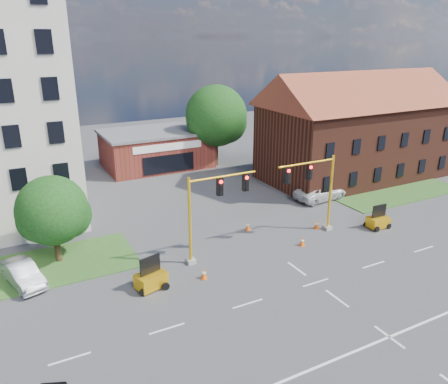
{
  "coord_description": "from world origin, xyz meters",
  "views": [
    {
      "loc": [
        -16.33,
        -18.69,
        14.71
      ],
      "look_at": [
        -1.34,
        10.0,
        3.17
      ],
      "focal_mm": 35.0,
      "sensor_mm": 36.0,
      "label": 1
    }
  ],
  "objects_px": {
    "trailer_west": "(151,279)",
    "trailer_east": "(378,221)",
    "signal_mast_east": "(314,187)",
    "pickup_white": "(320,192)",
    "signal_mast_west": "(212,206)"
  },
  "relations": [
    {
      "from": "trailer_west",
      "to": "signal_mast_west",
      "type": "bearing_deg",
      "value": 3.07
    },
    {
      "from": "pickup_white",
      "to": "signal_mast_west",
      "type": "bearing_deg",
      "value": 106.98
    },
    {
      "from": "pickup_white",
      "to": "trailer_east",
      "type": "bearing_deg",
      "value": 174.1
    },
    {
      "from": "signal_mast_west",
      "to": "pickup_white",
      "type": "distance_m",
      "value": 15.77
    },
    {
      "from": "signal_mast_west",
      "to": "trailer_west",
      "type": "height_order",
      "value": "signal_mast_west"
    },
    {
      "from": "signal_mast_west",
      "to": "pickup_white",
      "type": "height_order",
      "value": "signal_mast_west"
    },
    {
      "from": "trailer_east",
      "to": "pickup_white",
      "type": "distance_m",
      "value": 7.38
    },
    {
      "from": "signal_mast_east",
      "to": "pickup_white",
      "type": "relative_size",
      "value": 1.16
    },
    {
      "from": "signal_mast_east",
      "to": "trailer_west",
      "type": "distance_m",
      "value": 14.28
    },
    {
      "from": "signal_mast_west",
      "to": "trailer_west",
      "type": "distance_m",
      "value": 6.29
    },
    {
      "from": "trailer_east",
      "to": "pickup_white",
      "type": "xyz_separation_m",
      "value": [
        0.12,
        7.38,
        0.14
      ]
    },
    {
      "from": "signal_mast_west",
      "to": "trailer_east",
      "type": "bearing_deg",
      "value": -6.44
    },
    {
      "from": "pickup_white",
      "to": "trailer_west",
      "type": "bearing_deg",
      "value": 106.21
    },
    {
      "from": "signal_mast_east",
      "to": "trailer_east",
      "type": "bearing_deg",
      "value": -16.26
    },
    {
      "from": "trailer_west",
      "to": "trailer_east",
      "type": "height_order",
      "value": "trailer_west"
    }
  ]
}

